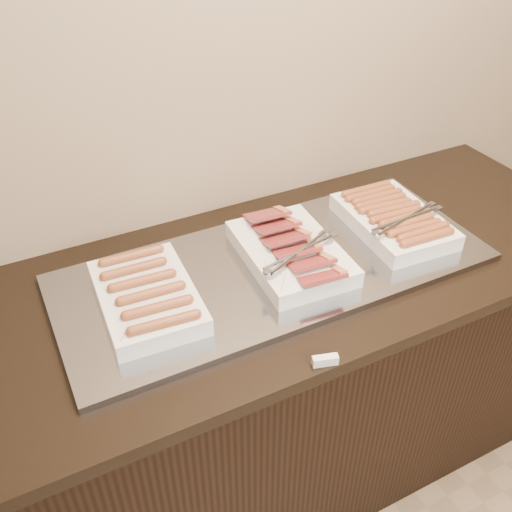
{
  "coord_description": "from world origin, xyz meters",
  "views": [
    {
      "loc": [
        -0.64,
        1.04,
        1.88
      ],
      "look_at": [
        -0.08,
        2.13,
        0.97
      ],
      "focal_mm": 40.0,
      "sensor_mm": 36.0,
      "label": 1
    }
  ],
  "objects": [
    {
      "name": "dish_left",
      "position": [
        -0.39,
        2.13,
        0.95
      ],
      "size": [
        0.25,
        0.36,
        0.07
      ],
      "rotation": [
        0.0,
        0.0,
        -0.05
      ],
      "color": "white",
      "rests_on": "warming_tray"
    },
    {
      "name": "dish_center",
      "position": [
        0.03,
        2.13,
        0.95
      ],
      "size": [
        0.28,
        0.4,
        0.09
      ],
      "rotation": [
        0.0,
        0.0,
        -0.06
      ],
      "color": "white",
      "rests_on": "warming_tray"
    },
    {
      "name": "dish_right",
      "position": [
        0.38,
        2.13,
        0.95
      ],
      "size": [
        0.27,
        0.37,
        0.08
      ],
      "rotation": [
        0.0,
        0.0,
        -0.06
      ],
      "color": "white",
      "rests_on": "warming_tray"
    },
    {
      "name": "label_holder",
      "position": [
        -0.09,
        1.77,
        0.91
      ],
      "size": [
        0.06,
        0.03,
        0.02
      ],
      "primitive_type": "cube",
      "rotation": [
        0.0,
        0.0,
        -0.28
      ],
      "color": "white",
      "rests_on": "counter"
    },
    {
      "name": "counter",
      "position": [
        0.0,
        2.13,
        0.45
      ],
      "size": [
        2.06,
        0.76,
        0.9
      ],
      "color": "black",
      "rests_on": "ground"
    },
    {
      "name": "warming_tray",
      "position": [
        -0.02,
        2.13,
        0.91
      ],
      "size": [
        1.2,
        0.5,
        0.02
      ],
      "primitive_type": "cube",
      "color": "#8E929B",
      "rests_on": "counter"
    }
  ]
}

